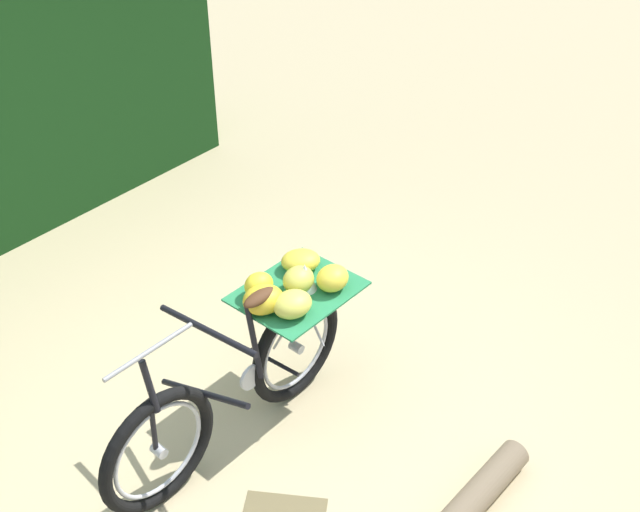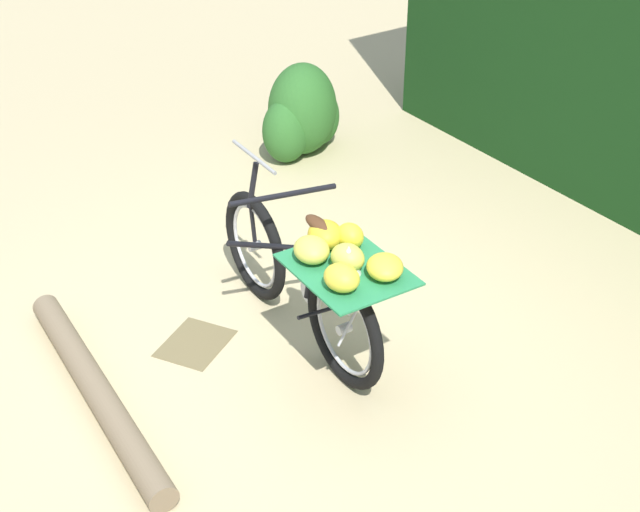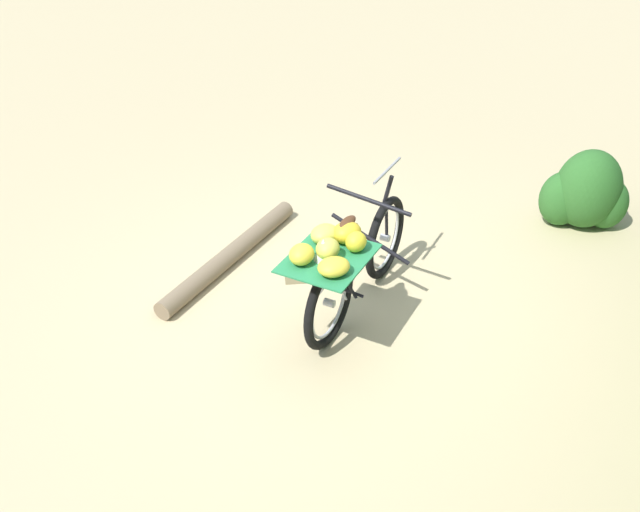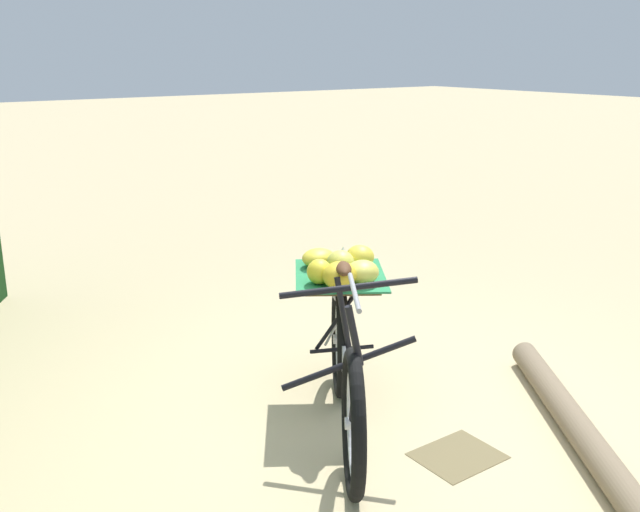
# 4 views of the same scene
# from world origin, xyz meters

# --- Properties ---
(ground_plane) EXTENTS (60.00, 60.00, 0.00)m
(ground_plane) POSITION_xyz_m (0.00, 0.00, 0.00)
(ground_plane) COLOR #C6B284
(bicycle) EXTENTS (1.24, 1.65, 1.03)m
(bicycle) POSITION_xyz_m (-0.00, -0.09, 0.53)
(bicycle) COLOR black
(bicycle) RESTS_ON ground_plane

